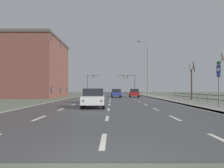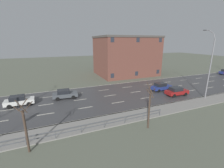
% 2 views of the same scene
% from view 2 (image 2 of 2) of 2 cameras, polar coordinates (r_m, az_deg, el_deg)
% --- Properties ---
extents(ground_plane, '(160.00, 160.00, 0.12)m').
position_cam_2_polar(ground_plane, '(38.85, 26.29, -0.33)').
color(ground_plane, '#5B6051').
extents(road_asphalt_strip, '(14.00, 120.00, 0.03)m').
position_cam_2_polar(road_asphalt_strip, '(48.37, 35.80, 1.28)').
color(road_asphalt_strip, '#3D3D3F').
rests_on(road_asphalt_strip, ground).
extents(guardrail, '(0.07, 26.08, 1.00)m').
position_cam_2_polar(guardrail, '(16.99, -20.49, -16.81)').
color(guardrail, '#515459').
rests_on(guardrail, ground).
extents(street_lamp_midground, '(2.33, 0.24, 11.41)m').
position_cam_2_polar(street_lamp_midground, '(29.87, 32.61, 5.61)').
color(street_lamp_midground, slate).
rests_on(street_lamp_midground, ground).
extents(car_mid_centre, '(1.97, 4.17, 1.57)m').
position_cam_2_polar(car_mid_centre, '(32.11, 17.78, -0.92)').
color(car_mid_centre, navy).
rests_on(car_mid_centre, ground).
extents(car_distant, '(1.97, 4.17, 1.57)m').
position_cam_2_polar(car_distant, '(30.18, 22.92, -2.47)').
color(car_distant, maroon).
rests_on(car_distant, ground).
extents(car_near_left, '(1.93, 4.15, 1.57)m').
position_cam_2_polar(car_near_left, '(27.48, -31.35, -5.29)').
color(car_near_left, silver).
rests_on(car_near_left, ground).
extents(car_near_right, '(2.02, 4.20, 1.57)m').
position_cam_2_polar(car_near_right, '(27.56, -17.20, -3.57)').
color(car_near_right, '#474C51').
rests_on(car_near_right, ground).
extents(brick_building, '(12.86, 16.48, 10.98)m').
position_cam_2_polar(brick_building, '(45.54, 5.17, 10.48)').
color(brick_building, brown).
rests_on(brick_building, ground).
extents(bare_tree_near, '(1.33, 1.41, 5.17)m').
position_cam_2_polar(bare_tree_near, '(15.50, -29.50, -14.28)').
color(bare_tree_near, '#423328').
rests_on(bare_tree_near, ground).
extents(bare_tree_mid, '(0.95, 1.16, 5.48)m').
position_cam_2_polar(bare_tree_mid, '(17.48, 13.75, -8.41)').
color(bare_tree_mid, '#423328').
rests_on(bare_tree_mid, ground).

